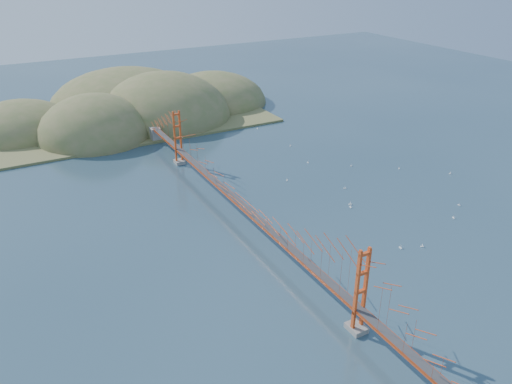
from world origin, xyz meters
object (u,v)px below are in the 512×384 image
bridge (242,185)px  sailboat_2 (350,204)px  sailboat_1 (351,166)px  sailboat_0 (351,207)px

bridge → sailboat_2: bridge is taller
bridge → sailboat_1: 34.02m
bridge → sailboat_1: (31.59, 10.58, -6.87)m
sailboat_2 → sailboat_0: sailboat_0 is taller
bridge → sailboat_0: size_ratio=128.80×
bridge → sailboat_2: 21.64m
sailboat_0 → bridge: bearing=167.6°
bridge → sailboat_2: size_ratio=135.68×
bridge → sailboat_2: bearing=-9.7°
sailboat_2 → sailboat_1: sailboat_2 is taller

